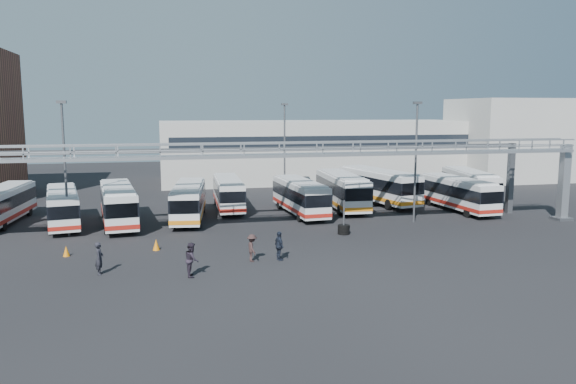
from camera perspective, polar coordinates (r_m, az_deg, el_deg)
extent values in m
plane|color=black|center=(38.85, 0.94, -5.85)|extent=(140.00, 140.00, 0.00)
cube|color=#999DA2|center=(54.06, 26.23, 0.88)|extent=(0.70, 0.70, 6.60)
cube|color=#4C4F54|center=(54.52, 26.02, -2.43)|extent=(1.40, 1.40, 0.25)
cube|color=#999DA2|center=(42.67, -0.64, 3.74)|extent=(50.00, 1.80, 0.22)
cube|color=#999DA2|center=(41.77, -0.40, 4.95)|extent=(50.00, 0.10, 0.10)
cube|color=#999DA2|center=(43.43, -0.88, 5.08)|extent=(50.00, 0.10, 0.10)
cube|color=#4C4F54|center=(46.56, -1.69, 4.38)|extent=(45.00, 0.50, 0.35)
cube|color=#9E9E99|center=(77.66, 2.87, 4.27)|extent=(42.00, 14.00, 8.00)
cube|color=#B2B2AD|center=(83.23, 21.63, 5.00)|extent=(14.00, 12.00, 11.00)
cylinder|color=#4C4F54|center=(45.34, -21.69, 2.03)|extent=(0.18, 0.18, 10.00)
cube|color=#4C4F54|center=(45.12, -22.04, 8.48)|extent=(0.70, 0.35, 0.22)
cylinder|color=#4C4F54|center=(48.58, 12.83, 2.80)|extent=(0.18, 0.18, 10.00)
cube|color=#4C4F54|center=(48.37, 13.03, 8.82)|extent=(0.70, 0.35, 0.22)
cylinder|color=#4C4F54|center=(60.16, -0.35, 4.04)|extent=(0.18, 0.18, 10.00)
cube|color=#4C4F54|center=(59.99, -0.35, 8.90)|extent=(0.70, 0.35, 0.22)
cube|color=silver|center=(52.96, -26.95, -1.08)|extent=(3.21, 10.33, 2.54)
cube|color=black|center=(52.92, -26.98, -0.75)|extent=(3.27, 10.40, 1.02)
cube|color=#9E1B13|center=(53.10, -26.89, -2.04)|extent=(3.26, 10.39, 0.32)
cube|color=silver|center=(52.78, -27.05, 0.37)|extent=(2.89, 9.30, 0.15)
cylinder|color=black|center=(49.80, -26.95, -3.06)|extent=(0.36, 0.95, 0.92)
cylinder|color=black|center=(56.52, -26.79, -1.78)|extent=(0.36, 0.95, 0.92)
cylinder|color=black|center=(55.87, -24.79, -1.76)|extent=(0.36, 0.95, 0.92)
cube|color=silver|center=(49.82, -21.92, -1.35)|extent=(3.94, 10.22, 2.50)
cube|color=black|center=(49.78, -21.93, -1.01)|extent=(4.01, 10.29, 1.00)
cube|color=#9E1B13|center=(49.97, -21.86, -2.35)|extent=(3.99, 10.28, 0.32)
cube|color=silver|center=(49.63, -22.00, 0.16)|extent=(3.54, 9.20, 0.15)
cylinder|color=black|center=(46.89, -23.01, -3.48)|extent=(0.42, 0.94, 0.91)
cylinder|color=black|center=(46.91, -20.53, -3.34)|extent=(0.42, 0.94, 0.91)
cylinder|color=black|center=(53.17, -23.00, -2.14)|extent=(0.42, 0.94, 0.91)
cylinder|color=black|center=(53.19, -20.81, -2.02)|extent=(0.42, 0.94, 0.91)
cube|color=silver|center=(48.73, -16.88, -1.14)|extent=(3.74, 11.05, 2.71)
cube|color=black|center=(48.68, -16.90, -0.77)|extent=(3.80, 11.12, 1.08)
cube|color=#9E1B13|center=(48.89, -16.83, -2.25)|extent=(3.79, 11.10, 0.34)
cube|color=silver|center=(48.53, -16.95, 0.53)|extent=(3.36, 9.94, 0.16)
cylinder|color=black|center=(45.52, -17.98, -3.51)|extent=(0.41, 1.01, 0.98)
cylinder|color=black|center=(45.63, -15.19, -3.37)|extent=(0.41, 1.01, 0.98)
cylinder|color=black|center=(52.33, -18.23, -2.01)|extent=(0.41, 1.01, 0.98)
cylinder|color=black|center=(52.42, -15.81, -1.89)|extent=(0.41, 1.01, 0.98)
cube|color=silver|center=(49.43, -10.05, -0.85)|extent=(3.61, 10.64, 2.61)
cube|color=black|center=(49.38, -10.06, -0.50)|extent=(3.68, 10.70, 1.04)
cube|color=orange|center=(49.58, -10.02, -1.91)|extent=(3.67, 10.69, 0.33)
cube|color=silver|center=(49.23, -10.09, 0.73)|extent=(3.25, 9.57, 0.15)
cylinder|color=black|center=(46.47, -11.61, -3.05)|extent=(0.40, 0.98, 0.95)
cylinder|color=black|center=(46.31, -8.98, -3.03)|extent=(0.40, 0.98, 0.95)
cylinder|color=black|center=(53.00, -10.91, -1.63)|extent=(0.40, 0.98, 0.95)
cylinder|color=black|center=(52.86, -8.61, -1.60)|extent=(0.40, 0.98, 0.95)
cube|color=silver|center=(54.12, -6.09, -0.04)|extent=(2.67, 10.14, 2.51)
cube|color=black|center=(54.08, -6.09, 0.27)|extent=(2.74, 10.20, 1.01)
cube|color=#9E1B13|center=(54.26, -6.07, -0.97)|extent=(2.73, 10.19, 0.32)
cube|color=silver|center=(53.94, -6.11, 1.35)|extent=(2.41, 9.12, 0.15)
cylinder|color=black|center=(51.08, -6.92, -1.94)|extent=(0.31, 0.92, 0.91)
cylinder|color=black|center=(51.24, -4.63, -1.87)|extent=(0.31, 0.92, 0.91)
cylinder|color=black|center=(57.41, -7.34, -0.80)|extent=(0.31, 0.92, 0.91)
cylinder|color=black|center=(57.56, -5.31, -0.75)|extent=(0.31, 0.92, 0.91)
cube|color=silver|center=(51.30, 1.22, -0.40)|extent=(2.95, 10.49, 2.59)
cube|color=black|center=(51.25, 1.22, -0.06)|extent=(3.02, 10.56, 1.04)
cube|color=#9E1B13|center=(51.45, 1.22, -1.41)|extent=(3.01, 10.55, 0.33)
cube|color=silver|center=(51.11, 1.23, 1.12)|extent=(2.66, 9.44, 0.15)
cylinder|color=black|center=(48.08, 1.20, -2.50)|extent=(0.34, 0.96, 0.94)
cylinder|color=black|center=(48.74, 3.57, -2.37)|extent=(0.34, 0.96, 0.94)
cylinder|color=black|center=(54.35, -0.89, -1.24)|extent=(0.34, 0.96, 0.94)
cylinder|color=black|center=(54.94, 1.24, -1.13)|extent=(0.34, 0.96, 0.94)
cube|color=silver|center=(54.66, 5.49, 0.24)|extent=(3.09, 11.25, 2.78)
cube|color=black|center=(54.62, 5.50, 0.58)|extent=(3.15, 11.32, 1.11)
cube|color=orange|center=(54.81, 5.48, -0.78)|extent=(3.14, 11.30, 0.35)
cube|color=silver|center=(54.48, 5.51, 1.78)|extent=(2.78, 10.13, 0.16)
cylinder|color=black|center=(51.18, 5.29, -1.83)|extent=(0.35, 1.03, 1.01)
cylinder|color=black|center=(51.83, 7.74, -1.75)|extent=(0.35, 1.03, 1.01)
cylinder|color=black|center=(57.99, 3.44, -0.61)|extent=(0.35, 1.03, 1.01)
cylinder|color=black|center=(58.56, 5.63, -0.55)|extent=(0.35, 1.03, 1.01)
cube|color=silver|center=(58.00, 9.14, 0.70)|extent=(4.92, 11.77, 2.87)
cube|color=black|center=(57.95, 9.15, 1.03)|extent=(4.99, 11.84, 1.15)
cube|color=orange|center=(58.14, 9.12, -0.30)|extent=(4.98, 11.83, 0.37)
cube|color=silver|center=(57.82, 9.18, 2.19)|extent=(4.43, 10.60, 0.17)
cylinder|color=black|center=(54.54, 10.22, -1.28)|extent=(0.52, 1.09, 1.04)
cylinder|color=black|center=(55.92, 12.21, -1.10)|extent=(0.52, 1.09, 1.04)
cylinder|color=black|center=(60.63, 6.25, -0.24)|extent=(0.52, 1.09, 1.04)
cylinder|color=black|center=(61.87, 8.13, -0.10)|extent=(0.52, 1.09, 1.04)
cube|color=silver|center=(55.60, 16.86, -0.09)|extent=(2.95, 10.44, 2.58)
cube|color=black|center=(55.56, 16.87, 0.22)|extent=(3.02, 10.50, 1.03)
cube|color=#9E1B13|center=(55.74, 16.82, -1.02)|extent=(3.01, 10.49, 0.33)
cube|color=silver|center=(55.43, 16.92, 1.31)|extent=(2.66, 9.39, 0.15)
cylinder|color=black|center=(52.51, 17.80, -1.98)|extent=(0.34, 0.95, 0.94)
cylinder|color=black|center=(53.71, 19.66, -1.85)|extent=(0.34, 0.95, 0.94)
cylinder|color=black|center=(58.01, 14.16, -0.88)|extent=(0.34, 0.95, 0.94)
cylinder|color=black|center=(59.10, 15.92, -0.79)|extent=(0.34, 0.95, 0.94)
cube|color=silver|center=(61.50, 17.95, 0.71)|extent=(4.34, 10.99, 2.68)
cube|color=black|center=(61.46, 17.97, 1.00)|extent=(4.41, 11.06, 1.07)
cube|color=orange|center=(61.62, 17.91, -0.17)|extent=(4.40, 11.04, 0.34)
cube|color=silver|center=(61.33, 18.01, 2.02)|extent=(3.90, 9.89, 0.16)
cylinder|color=black|center=(58.12, 18.05, -1.01)|extent=(0.46, 1.01, 0.97)
cylinder|color=black|center=(58.92, 20.05, -0.98)|extent=(0.46, 1.01, 0.97)
cylinder|color=black|center=(64.51, 15.94, -0.02)|extent=(0.46, 1.01, 0.97)
cylinder|color=black|center=(65.23, 17.77, -0.01)|extent=(0.46, 1.01, 0.97)
imported|color=black|center=(34.67, -18.61, -6.40)|extent=(0.52, 0.74, 1.92)
imported|color=#241D29|center=(32.99, -9.75, -6.77)|extent=(0.78, 0.99, 1.98)
imported|color=#2E1F1F|center=(35.71, -3.67, -5.69)|extent=(0.73, 1.18, 1.76)
imported|color=black|center=(35.88, -0.90, -5.49)|extent=(0.69, 1.18, 1.89)
cone|color=orange|center=(39.74, -21.60, -5.60)|extent=(0.54, 0.54, 0.69)
cone|color=orange|center=(39.60, -13.24, -5.23)|extent=(0.53, 0.53, 0.76)
cylinder|color=black|center=(43.65, 5.67, -4.12)|extent=(0.92, 0.92, 0.22)
cylinder|color=black|center=(43.60, 5.68, -3.81)|extent=(0.92, 0.92, 0.22)
cylinder|color=black|center=(43.55, 5.68, -3.50)|extent=(0.92, 0.92, 0.22)
cylinder|color=#4C4F54|center=(43.41, 5.69, -2.59)|extent=(0.13, 0.13, 2.64)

